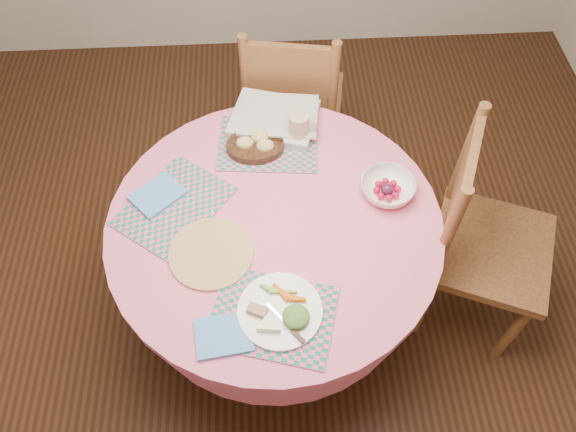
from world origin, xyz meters
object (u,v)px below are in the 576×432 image
chair_right (480,238)px  fruit_bowl (387,188)px  dinner_plate (282,311)px  latte_mug (299,128)px  wicker_trivet (211,253)px  bread_bowl (255,145)px  chair_back (292,103)px  dining_table (275,249)px

chair_right → fruit_bowl: size_ratio=4.69×
dinner_plate → latte_mug: latte_mug is taller
wicker_trivet → latte_mug: bearing=56.6°
chair_right → dinner_plate: size_ratio=3.75×
bread_bowl → wicker_trivet: bearing=-109.4°
wicker_trivet → fruit_bowl: bearing=19.4°
chair_right → dinner_plate: 0.93m
chair_back → dinner_plate: chair_back is taller
chair_right → fruit_bowl: bearing=99.1°
chair_right → fruit_bowl: 0.47m
fruit_bowl → bread_bowl: bearing=153.2°
chair_right → dinner_plate: bearing=137.6°
chair_right → wicker_trivet: chair_right is taller
dinner_plate → fruit_bowl: size_ratio=1.25×
dining_table → bread_bowl: bread_bowl is taller
dining_table → chair_back: bearing=82.0°
dinner_plate → bread_bowl: size_ratio=1.22×
chair_right → chair_back: chair_right is taller
dining_table → wicker_trivet: size_ratio=4.13×
chair_right → latte_mug: bearing=83.9°
latte_mug → bread_bowl: bearing=-165.7°
dining_table → fruit_bowl: (0.43, 0.10, 0.23)m
chair_right → latte_mug: 0.85m
chair_right → bread_bowl: (-0.88, 0.34, 0.24)m
chair_right → wicker_trivet: 1.08m
chair_right → dinner_plate: (-0.81, -0.38, 0.22)m
dinner_plate → chair_right: bearing=25.0°
chair_back → bread_bowl: bearing=79.6°
dining_table → dinner_plate: bearing=-88.5°
latte_mug → fruit_bowl: bearing=-43.1°
chair_right → chair_back: 1.09m
dining_table → chair_back: 0.85m
chair_right → wicker_trivet: bearing=120.0°
latte_mug → wicker_trivet: bearing=-123.4°
dining_table → dinner_plate: 0.43m
dinner_plate → bread_bowl: (-0.07, 0.72, 0.01)m
wicker_trivet → bread_bowl: bearing=70.6°
bread_bowl → fruit_bowl: bearing=-26.8°
wicker_trivet → chair_right: bearing=7.4°
bread_bowl → latte_mug: bearing=14.3°
dinner_plate → fruit_bowl: (0.42, 0.47, 0.01)m
chair_right → chair_back: bearing=62.8°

